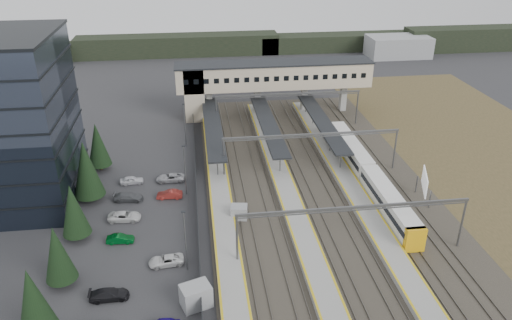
{
  "coord_description": "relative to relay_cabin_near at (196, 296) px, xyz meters",
  "views": [
    {
      "loc": [
        -6.02,
        -56.3,
        37.8
      ],
      "look_at": [
        2.87,
        12.16,
        4.0
      ],
      "focal_mm": 35.0,
      "sensor_mm": 36.0,
      "label": 1
    }
  ],
  "objects": [
    {
      "name": "relay_cabin_far",
      "position": [
        6.26,
        16.45,
        -0.27
      ],
      "size": [
        2.51,
        2.2,
        2.05
      ],
      "color": "gray",
      "rests_on": "ground"
    },
    {
      "name": "footbridge",
      "position": [
        14.76,
        56.34,
        6.64
      ],
      "size": [
        40.4,
        6.4,
        11.2
      ],
      "color": "beige",
      "rests_on": "ground"
    },
    {
      "name": "canopies",
      "position": [
        14.06,
        41.34,
        2.63
      ],
      "size": [
        23.1,
        30.0,
        3.28
      ],
      "color": "black",
      "rests_on": "ground"
    },
    {
      "name": "train",
      "position": [
        27.06,
        23.43,
        0.56
      ],
      "size": [
        2.59,
        36.0,
        3.26
      ],
      "color": "silver",
      "rests_on": "ground"
    },
    {
      "name": "billboard",
      "position": [
        33.49,
        17.86,
        1.77
      ],
      "size": [
        1.95,
        5.27,
        4.61
      ],
      "color": "slate",
      "rests_on": "ground"
    },
    {
      "name": "relay_cabin_near",
      "position": [
        0.0,
        0.0,
        0.0
      ],
      "size": [
        3.69,
        3.18,
        2.59
      ],
      "color": "gray",
      "rests_on": "ground"
    },
    {
      "name": "car_park",
      "position": [
        -6.74,
        7.95,
        -0.69
      ],
      "size": [
        10.58,
        44.46,
        1.27
      ],
      "color": "silver",
      "rests_on": "ground"
    },
    {
      "name": "conifer_row",
      "position": [
        -14.94,
        10.48,
        3.54
      ],
      "size": [
        4.42,
        49.82,
        9.5
      ],
      "color": "black",
      "rests_on": "ground"
    },
    {
      "name": "gantries",
      "position": [
        19.06,
        17.34,
        4.7
      ],
      "size": [
        28.4,
        62.28,
        7.17
      ],
      "color": "slate",
      "rests_on": "ground"
    },
    {
      "name": "ground",
      "position": [
        7.06,
        14.34,
        -1.3
      ],
      "size": [
        220.0,
        220.0,
        0.0
      ],
      "primitive_type": "plane",
      "color": "#2B2B2D",
      "rests_on": "ground"
    },
    {
      "name": "lampposts",
      "position": [
        -0.94,
        15.59,
        3.04
      ],
      "size": [
        0.5,
        53.25,
        8.07
      ],
      "color": "slate",
      "rests_on": "ground"
    },
    {
      "name": "rail_corridor",
      "position": [
        16.39,
        19.34,
        -1.01
      ],
      "size": [
        34.0,
        90.0,
        0.92
      ],
      "color": "#322C27",
      "rests_on": "ground"
    },
    {
      "name": "fence",
      "position": [
        0.56,
        19.34,
        -0.3
      ],
      "size": [
        0.08,
        90.0,
        2.0
      ],
      "color": "#26282B",
      "rests_on": "ground"
    },
    {
      "name": "treeline_far",
      "position": [
        30.86,
        106.62,
        1.65
      ],
      "size": [
        170.0,
        19.0,
        7.0
      ],
      "color": "black",
      "rests_on": "ground"
    }
  ]
}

